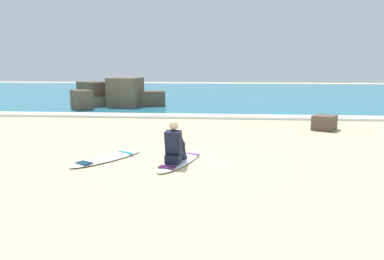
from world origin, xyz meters
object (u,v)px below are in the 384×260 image
object	(u,v)px
surfer_seated	(175,146)
surfboard_main	(180,161)
surfboard_spare_near	(107,158)
shoreline_rock	(324,123)

from	to	relation	value
surfer_seated	surfboard_main	bearing A→B (deg)	70.59
surfboard_spare_near	shoreline_rock	distance (m)	7.77
surfboard_main	surfer_seated	distance (m)	0.49
surfboard_main	surfboard_spare_near	distance (m)	1.75
surfboard_main	shoreline_rock	bearing A→B (deg)	47.47
surfboard_spare_near	shoreline_rock	xyz separation A→B (m)	(6.16, 4.73, 0.21)
surfer_seated	surfboard_spare_near	size ratio (longest dim) A/B	0.46
surfboard_spare_near	surfboard_main	bearing A→B (deg)	-2.69
surfer_seated	shoreline_rock	size ratio (longest dim) A/B	1.18
surfboard_main	shoreline_rock	xyz separation A→B (m)	(4.41, 4.81, 0.21)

